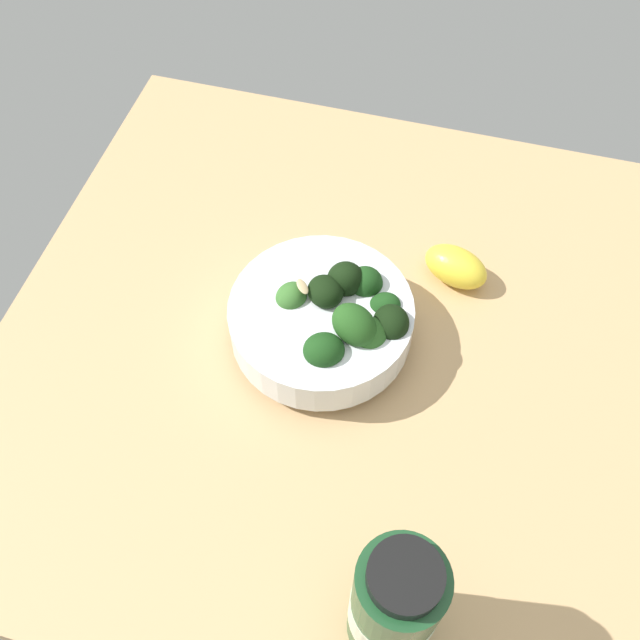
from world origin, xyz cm
name	(u,v)px	position (x,y,z in cm)	size (l,w,h in cm)	color
ground_plane	(335,352)	(0.00, 0.00, -2.26)	(70.38, 70.38, 4.53)	tan
bowl_of_broccoli	(325,321)	(1.05, 0.29, 3.91)	(19.22, 18.63, 9.58)	white
lemon_wedge	(456,267)	(-10.59, -11.42, 2.07)	(7.22, 4.37, 4.14)	yellow
bottle_tall	(394,605)	(-11.10, 26.09, 7.97)	(6.71, 6.71, 17.22)	#194723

